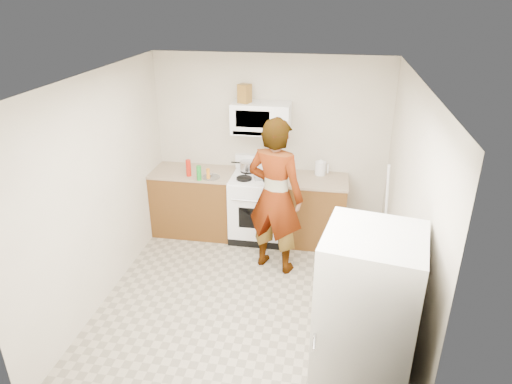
% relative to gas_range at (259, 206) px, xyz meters
% --- Properties ---
extents(floor, '(3.60, 3.60, 0.00)m').
position_rel_gas_range_xyz_m(floor, '(0.10, -1.48, -0.49)').
color(floor, gray).
rests_on(floor, ground).
extents(back_wall, '(3.20, 0.02, 2.50)m').
position_rel_gas_range_xyz_m(back_wall, '(0.10, 0.31, 0.76)').
color(back_wall, beige).
rests_on(back_wall, floor).
extents(right_wall, '(0.02, 3.60, 2.50)m').
position_rel_gas_range_xyz_m(right_wall, '(1.69, -1.48, 0.76)').
color(right_wall, beige).
rests_on(right_wall, floor).
extents(cabinet_left, '(1.12, 0.62, 0.90)m').
position_rel_gas_range_xyz_m(cabinet_left, '(-0.94, 0.01, -0.04)').
color(cabinet_left, brown).
rests_on(cabinet_left, floor).
extents(counter_left, '(1.14, 0.64, 0.03)m').
position_rel_gas_range_xyz_m(counter_left, '(-0.94, 0.01, 0.43)').
color(counter_left, gray).
rests_on(counter_left, cabinet_left).
extents(cabinet_right, '(0.80, 0.62, 0.90)m').
position_rel_gas_range_xyz_m(cabinet_right, '(0.78, 0.01, -0.04)').
color(cabinet_right, brown).
rests_on(cabinet_right, floor).
extents(counter_right, '(0.82, 0.64, 0.03)m').
position_rel_gas_range_xyz_m(counter_right, '(0.78, 0.01, 0.43)').
color(counter_right, gray).
rests_on(counter_right, cabinet_right).
extents(gas_range, '(0.76, 0.65, 1.13)m').
position_rel_gas_range_xyz_m(gas_range, '(0.00, 0.00, 0.00)').
color(gas_range, white).
rests_on(gas_range, floor).
extents(microwave, '(0.76, 0.38, 0.40)m').
position_rel_gas_range_xyz_m(microwave, '(0.00, 0.13, 1.21)').
color(microwave, white).
rests_on(microwave, back_wall).
extents(person, '(0.82, 0.67, 1.95)m').
position_rel_gas_range_xyz_m(person, '(0.31, -0.72, 0.49)').
color(person, tan).
rests_on(person, floor).
extents(fridge, '(0.81, 0.81, 1.70)m').
position_rel_gas_range_xyz_m(fridge, '(1.28, -2.79, 0.36)').
color(fridge, silver).
rests_on(fridge, floor).
extents(kettle, '(0.15, 0.15, 0.18)m').
position_rel_gas_range_xyz_m(kettle, '(0.81, 0.19, 0.54)').
color(kettle, silver).
rests_on(kettle, counter_right).
extents(jug, '(0.18, 0.18, 0.24)m').
position_rel_gas_range_xyz_m(jug, '(-0.21, 0.10, 1.53)').
color(jug, brown).
rests_on(jug, microwave).
extents(saucepan, '(0.26, 0.26, 0.12)m').
position_rel_gas_range_xyz_m(saucepan, '(-0.18, 0.14, 0.53)').
color(saucepan, silver).
rests_on(saucepan, gas_range).
extents(tray, '(0.29, 0.23, 0.05)m').
position_rel_gas_range_xyz_m(tray, '(0.07, -0.07, 0.47)').
color(tray, white).
rests_on(tray, gas_range).
extents(bottle_spray, '(0.07, 0.07, 0.23)m').
position_rel_gas_range_xyz_m(bottle_spray, '(-0.94, -0.17, 0.56)').
color(bottle_spray, '#B31B0D').
rests_on(bottle_spray, counter_left).
extents(bottle_hot_sauce, '(0.05, 0.05, 0.14)m').
position_rel_gas_range_xyz_m(bottle_hot_sauce, '(-0.65, -0.22, 0.52)').
color(bottle_hot_sauce, orange).
rests_on(bottle_hot_sauce, counter_left).
extents(bottle_green_cap, '(0.08, 0.08, 0.20)m').
position_rel_gas_range_xyz_m(bottle_green_cap, '(-0.76, -0.29, 0.55)').
color(bottle_green_cap, '#167C22').
rests_on(bottle_green_cap, counter_left).
extents(pot_lid, '(0.30, 0.30, 0.01)m').
position_rel_gas_range_xyz_m(pot_lid, '(-0.63, -0.17, 0.46)').
color(pot_lid, silver).
rests_on(pot_lid, counter_left).
extents(broom, '(0.15, 0.30, 1.40)m').
position_rel_gas_range_xyz_m(broom, '(1.65, -0.44, 0.22)').
color(broom, white).
rests_on(broom, floor).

